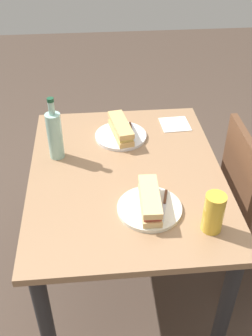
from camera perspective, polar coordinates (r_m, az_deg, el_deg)
The scene contains 11 objects.
ground_plane at distance 2.20m, azimuth 0.00°, elevation -15.63°, with size 8.00×8.00×0.00m, color #47382D.
dining_table at distance 1.75m, azimuth 0.00°, elevation -3.55°, with size 1.05×0.82×0.73m.
plate_near at distance 1.50m, azimuth 3.42°, elevation -5.87°, with size 0.25×0.25×0.01m, color silver.
baguette_sandwich_near at distance 1.47m, azimuth 3.48°, elevation -4.69°, with size 0.23×0.08×0.07m.
knife_near at distance 1.50m, azimuth 5.60°, elevation -5.18°, with size 0.18×0.06×0.01m.
plate_far at distance 1.89m, azimuth -0.79°, elevation 4.68°, with size 0.25×0.25×0.01m, color white.
baguette_sandwich_far at distance 1.87m, azimuth -0.80°, elevation 5.75°, with size 0.24×0.11×0.07m.
knife_far at distance 1.91m, azimuth 0.80°, elevation 5.37°, with size 0.18×0.01×0.01m.
water_bottle at distance 1.73m, azimuth -10.29°, elevation 4.81°, with size 0.07×0.07×0.29m.
beer_glass at distance 1.41m, azimuth 12.58°, elevation -6.36°, with size 0.07×0.07×0.15m, color gold.
paper_napkin at distance 2.01m, azimuth 7.11°, elevation 6.31°, with size 0.14×0.14×0.00m, color white.
Camera 1 is at (1.32, -0.12, 1.76)m, focal length 42.01 mm.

